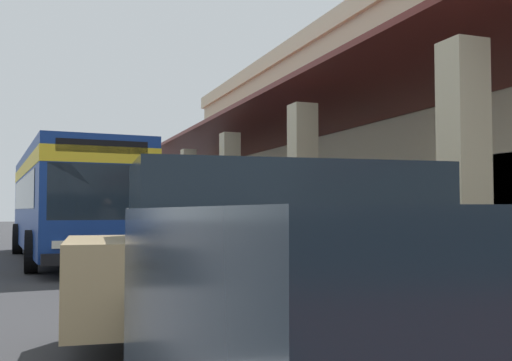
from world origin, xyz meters
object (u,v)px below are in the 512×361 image
(parked_suv_tan, at_px, (290,251))
(potted_palm, at_px, (172,228))
(transit_bus, at_px, (69,197))
(pedestrian, at_px, (143,236))

(parked_suv_tan, relative_size, potted_palm, 1.97)
(parked_suv_tan, bearing_deg, transit_bus, -172.12)
(transit_bus, bearing_deg, potted_palm, 147.86)
(transit_bus, height_order, pedestrian, transit_bus)
(pedestrian, relative_size, potted_palm, 0.69)
(parked_suv_tan, height_order, potted_palm, potted_palm)
(transit_bus, distance_m, parked_suv_tan, 12.63)
(transit_bus, relative_size, potted_palm, 4.51)
(parked_suv_tan, distance_m, pedestrian, 5.20)
(transit_bus, distance_m, pedestrian, 7.45)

